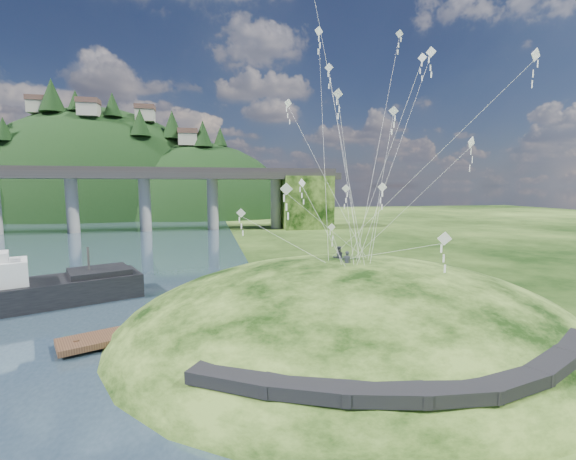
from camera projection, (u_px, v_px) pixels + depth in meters
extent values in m
plane|color=black|center=(248.00, 346.00, 25.62)|extent=(320.00, 320.00, 0.00)
ellipsoid|color=black|center=(350.00, 345.00, 29.38)|extent=(36.00, 32.00, 13.00)
cube|color=black|center=(233.00, 377.00, 17.30)|extent=(4.32, 3.62, 0.71)
cube|color=black|center=(307.00, 387.00, 16.31)|extent=(4.10, 2.97, 0.61)
cube|color=black|center=(383.00, 392.00, 15.96)|extent=(3.85, 2.37, 0.62)
cube|color=black|center=(454.00, 391.00, 16.15)|extent=(3.62, 1.83, 0.66)
cube|color=black|center=(511.00, 381.00, 16.96)|extent=(3.82, 2.27, 0.68)
cube|color=black|center=(550.00, 363.00, 18.49)|extent=(4.11, 2.97, 0.71)
cube|color=black|center=(572.00, 344.00, 20.61)|extent=(4.26, 3.43, 0.66)
cylinder|color=gray|center=(72.00, 204.00, 86.31)|extent=(2.60, 2.60, 13.00)
cylinder|color=gray|center=(145.00, 204.00, 89.50)|extent=(2.60, 2.60, 13.00)
cylinder|color=gray|center=(213.00, 203.00, 92.70)|extent=(2.60, 2.60, 13.00)
cylinder|color=gray|center=(276.00, 202.00, 95.90)|extent=(2.60, 2.60, 13.00)
cube|color=black|center=(305.00, 202.00, 97.44)|extent=(12.00, 11.00, 13.00)
ellipsoid|color=black|center=(102.00, 232.00, 140.50)|extent=(96.00, 68.00, 88.00)
ellipsoid|color=black|center=(200.00, 243.00, 140.40)|extent=(76.00, 56.00, 72.00)
cone|color=black|center=(3.00, 129.00, 113.19)|extent=(5.29, 5.29, 6.96)
cone|color=black|center=(52.00, 95.00, 122.26)|extent=(8.01, 8.01, 10.54)
cone|color=black|center=(75.00, 100.00, 123.31)|extent=(4.97, 4.97, 6.54)
cone|color=black|center=(112.00, 105.00, 123.85)|extent=(5.83, 5.83, 7.67)
cone|color=black|center=(140.00, 122.00, 121.57)|extent=(6.47, 6.47, 8.51)
cone|color=black|center=(172.00, 125.00, 130.11)|extent=(7.13, 7.13, 9.38)
cone|color=black|center=(203.00, 134.00, 127.76)|extent=(6.56, 6.56, 8.63)
cone|color=black|center=(220.00, 137.00, 134.43)|extent=(4.88, 4.88, 6.42)
cube|color=#BDB8A1|center=(39.00, 107.00, 124.85)|extent=(6.00, 5.00, 4.00)
cube|color=brown|center=(38.00, 99.00, 124.54)|extent=(6.40, 5.40, 1.60)
cube|color=#BDB8A1|center=(89.00, 110.00, 120.77)|extent=(6.00, 5.00, 4.00)
cube|color=brown|center=(88.00, 101.00, 120.47)|extent=(6.40, 5.40, 1.60)
cube|color=#BDB8A1|center=(145.00, 116.00, 129.92)|extent=(6.00, 5.00, 4.00)
cube|color=brown|center=(145.00, 108.00, 129.61)|extent=(6.40, 5.40, 1.60)
cube|color=#BDB8A1|center=(188.00, 140.00, 127.92)|extent=(6.00, 5.00, 4.00)
cube|color=brown|center=(188.00, 131.00, 127.61)|extent=(6.40, 5.40, 1.60)
cube|color=black|center=(24.00, 295.00, 33.45)|extent=(19.45, 12.07, 2.24)
cube|color=black|center=(99.00, 271.00, 36.70)|extent=(6.42, 5.96, 0.52)
cylinder|color=#2D2B2B|center=(88.00, 261.00, 36.08)|extent=(0.21, 0.21, 2.58)
cube|color=#3C2518|center=(181.00, 322.00, 28.60)|extent=(15.67, 8.73, 0.40)
cylinder|color=#3C2518|center=(77.00, 348.00, 24.66)|extent=(0.34, 0.34, 1.14)
cylinder|color=#3C2518|center=(133.00, 336.00, 26.65)|extent=(0.34, 0.34, 1.14)
cylinder|color=#3C2518|center=(181.00, 326.00, 28.63)|extent=(0.34, 0.34, 1.14)
cylinder|color=#3C2518|center=(223.00, 317.00, 30.62)|extent=(0.34, 0.34, 1.14)
cylinder|color=#3C2518|center=(259.00, 309.00, 32.60)|extent=(0.34, 0.34, 1.14)
imported|color=#292C36|center=(347.00, 251.00, 28.12)|extent=(0.70, 0.53, 1.74)
imported|color=#292C36|center=(338.00, 246.00, 30.22)|extent=(0.94, 0.75, 1.85)
cube|color=silver|center=(332.00, 227.00, 32.40)|extent=(0.68, 0.18, 0.67)
cube|color=silver|center=(332.00, 233.00, 32.46)|extent=(0.09, 0.04, 0.39)
cube|color=silver|center=(331.00, 238.00, 32.51)|extent=(0.09, 0.04, 0.39)
cube|color=silver|center=(331.00, 244.00, 32.57)|extent=(0.09, 0.04, 0.39)
cube|color=silver|center=(319.00, 31.00, 35.38)|extent=(0.86, 0.27, 0.87)
cube|color=silver|center=(319.00, 38.00, 35.45)|extent=(0.11, 0.07, 0.51)
cube|color=silver|center=(319.00, 45.00, 35.52)|extent=(0.11, 0.07, 0.51)
cube|color=silver|center=(319.00, 52.00, 35.59)|extent=(0.11, 0.07, 0.51)
cube|color=silver|center=(422.00, 58.00, 28.35)|extent=(0.50, 0.49, 0.66)
cube|color=silver|center=(422.00, 64.00, 28.40)|extent=(0.08, 0.06, 0.39)
cube|color=silver|center=(422.00, 71.00, 28.46)|extent=(0.08, 0.06, 0.39)
cube|color=silver|center=(422.00, 78.00, 28.51)|extent=(0.08, 0.06, 0.39)
cube|color=silver|center=(338.00, 94.00, 30.73)|extent=(0.83, 0.29, 0.81)
cube|color=silver|center=(338.00, 101.00, 30.80)|extent=(0.11, 0.05, 0.48)
cube|color=silver|center=(338.00, 109.00, 30.86)|extent=(0.11, 0.05, 0.48)
cube|color=silver|center=(338.00, 116.00, 30.93)|extent=(0.11, 0.05, 0.48)
cube|color=silver|center=(431.00, 52.00, 31.99)|extent=(0.64, 0.63, 0.82)
cube|color=silver|center=(431.00, 60.00, 32.06)|extent=(0.11, 0.07, 0.50)
cube|color=silver|center=(430.00, 67.00, 32.13)|extent=(0.11, 0.07, 0.50)
cube|color=silver|center=(430.00, 75.00, 32.20)|extent=(0.11, 0.07, 0.50)
cube|color=silver|center=(346.00, 189.00, 37.40)|extent=(0.80, 0.25, 0.79)
cube|color=silver|center=(346.00, 194.00, 37.47)|extent=(0.10, 0.02, 0.47)
cube|color=silver|center=(346.00, 200.00, 37.53)|extent=(0.10, 0.02, 0.47)
cube|color=silver|center=(346.00, 206.00, 37.60)|extent=(0.10, 0.02, 0.47)
cube|color=silver|center=(382.00, 187.00, 33.72)|extent=(0.77, 0.38, 0.81)
cube|color=silver|center=(382.00, 194.00, 33.79)|extent=(0.11, 0.04, 0.48)
cube|color=silver|center=(382.00, 200.00, 33.86)|extent=(0.11, 0.04, 0.48)
cube|color=silver|center=(382.00, 207.00, 33.92)|extent=(0.11, 0.04, 0.48)
cube|color=silver|center=(399.00, 34.00, 34.25)|extent=(0.73, 0.23, 0.71)
cube|color=silver|center=(399.00, 40.00, 34.31)|extent=(0.10, 0.03, 0.42)
cube|color=silver|center=(399.00, 46.00, 34.36)|extent=(0.10, 0.03, 0.42)
cube|color=silver|center=(399.00, 52.00, 34.42)|extent=(0.10, 0.03, 0.42)
cube|color=silver|center=(302.00, 183.00, 29.20)|extent=(0.42, 0.57, 0.66)
cube|color=silver|center=(302.00, 189.00, 29.26)|extent=(0.08, 0.07, 0.39)
cube|color=silver|center=(302.00, 196.00, 29.31)|extent=(0.08, 0.07, 0.39)
cube|color=silver|center=(302.00, 202.00, 29.37)|extent=(0.08, 0.07, 0.39)
cube|color=silver|center=(241.00, 213.00, 33.57)|extent=(0.81, 0.29, 0.82)
cube|color=silver|center=(241.00, 220.00, 33.63)|extent=(0.11, 0.02, 0.49)
cube|color=silver|center=(241.00, 226.00, 33.70)|extent=(0.11, 0.02, 0.49)
cube|color=silver|center=(241.00, 233.00, 33.77)|extent=(0.11, 0.02, 0.49)
cube|color=silver|center=(394.00, 111.00, 31.92)|extent=(0.76, 0.36, 0.78)
cube|color=silver|center=(393.00, 118.00, 31.99)|extent=(0.11, 0.03, 0.47)
cube|color=silver|center=(393.00, 125.00, 32.05)|extent=(0.11, 0.03, 0.47)
cube|color=silver|center=(393.00, 132.00, 32.12)|extent=(0.11, 0.03, 0.47)
cube|color=silver|center=(288.00, 103.00, 32.30)|extent=(0.68, 0.27, 0.69)
cube|color=silver|center=(288.00, 109.00, 32.35)|extent=(0.08, 0.07, 0.41)
cube|color=silver|center=(288.00, 115.00, 32.41)|extent=(0.08, 0.07, 0.41)
cube|color=silver|center=(288.00, 121.00, 32.47)|extent=(0.08, 0.07, 0.41)
cube|color=silver|center=(536.00, 55.00, 21.17)|extent=(0.72, 0.19, 0.72)
cube|color=silver|center=(535.00, 64.00, 21.23)|extent=(0.09, 0.05, 0.42)
cube|color=silver|center=(534.00, 74.00, 21.29)|extent=(0.09, 0.05, 0.42)
cube|color=silver|center=(534.00, 84.00, 21.35)|extent=(0.09, 0.05, 0.42)
cube|color=silver|center=(471.00, 142.00, 25.85)|extent=(0.75, 0.39, 0.80)
cube|color=silver|center=(471.00, 151.00, 25.91)|extent=(0.09, 0.08, 0.47)
cube|color=silver|center=(470.00, 160.00, 25.98)|extent=(0.09, 0.08, 0.47)
cube|color=silver|center=(470.00, 168.00, 26.04)|extent=(0.09, 0.08, 0.47)
cube|color=silver|center=(329.00, 68.00, 33.54)|extent=(0.69, 0.39, 0.74)
cube|color=silver|center=(329.00, 74.00, 33.60)|extent=(0.10, 0.04, 0.44)
cube|color=silver|center=(329.00, 80.00, 33.66)|extent=(0.10, 0.04, 0.44)
cube|color=silver|center=(329.00, 87.00, 33.72)|extent=(0.10, 0.04, 0.44)
cube|color=silver|center=(445.00, 239.00, 21.79)|extent=(0.80, 0.29, 0.82)
cube|color=silver|center=(444.00, 249.00, 21.86)|extent=(0.11, 0.03, 0.48)
cube|color=silver|center=(444.00, 259.00, 21.93)|extent=(0.11, 0.03, 0.48)
cube|color=silver|center=(443.00, 269.00, 21.99)|extent=(0.11, 0.03, 0.48)
cube|color=silver|center=(286.00, 189.00, 26.69)|extent=(0.88, 0.29, 0.87)
cube|color=silver|center=(286.00, 198.00, 26.77)|extent=(0.12, 0.03, 0.52)
cube|color=silver|center=(286.00, 207.00, 26.84)|extent=(0.12, 0.03, 0.52)
cube|color=silver|center=(286.00, 216.00, 26.91)|extent=(0.12, 0.03, 0.52)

